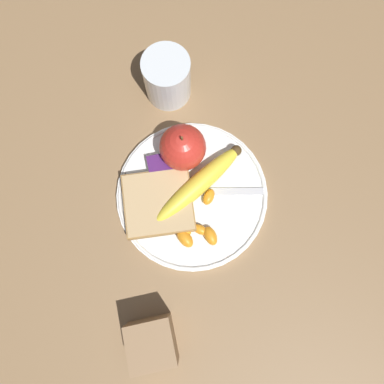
# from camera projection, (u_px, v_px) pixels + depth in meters

# --- Properties ---
(ground_plane) EXTENTS (3.00, 3.00, 0.00)m
(ground_plane) POSITION_uv_depth(u_px,v_px,m) (192.00, 196.00, 0.65)
(ground_plane) COLOR olive
(plate) EXTENTS (0.26, 0.26, 0.01)m
(plate) POSITION_uv_depth(u_px,v_px,m) (192.00, 195.00, 0.64)
(plate) COLOR white
(plate) RESTS_ON ground_plane
(juice_glass) EXTENTS (0.08, 0.08, 0.09)m
(juice_glass) POSITION_uv_depth(u_px,v_px,m) (166.00, 79.00, 0.65)
(juice_glass) COLOR silver
(juice_glass) RESTS_ON ground_plane
(apple) EXTENTS (0.08, 0.08, 0.09)m
(apple) POSITION_uv_depth(u_px,v_px,m) (182.00, 148.00, 0.61)
(apple) COLOR red
(apple) RESTS_ON plate
(banana) EXTENTS (0.18, 0.12, 0.03)m
(banana) POSITION_uv_depth(u_px,v_px,m) (199.00, 184.00, 0.62)
(banana) COLOR yellow
(banana) RESTS_ON plate
(bread_slice) EXTENTS (0.12, 0.12, 0.02)m
(bread_slice) POSITION_uv_depth(u_px,v_px,m) (159.00, 203.00, 0.62)
(bread_slice) COLOR olive
(bread_slice) RESTS_ON plate
(fork) EXTENTS (0.20, 0.06, 0.00)m
(fork) POSITION_uv_depth(u_px,v_px,m) (194.00, 192.00, 0.64)
(fork) COLOR silver
(fork) RESTS_ON plate
(jam_packet) EXTENTS (0.05, 0.04, 0.02)m
(jam_packet) POSITION_uv_depth(u_px,v_px,m) (162.00, 166.00, 0.64)
(jam_packet) COLOR white
(jam_packet) RESTS_ON plate
(orange_segment_0) EXTENTS (0.03, 0.04, 0.02)m
(orange_segment_0) POSITION_uv_depth(u_px,v_px,m) (210.00, 236.00, 0.61)
(orange_segment_0) COLOR orange
(orange_segment_0) RESTS_ON plate
(orange_segment_1) EXTENTS (0.03, 0.04, 0.02)m
(orange_segment_1) POSITION_uv_depth(u_px,v_px,m) (185.00, 238.00, 0.61)
(orange_segment_1) COLOR orange
(orange_segment_1) RESTS_ON plate
(orange_segment_2) EXTENTS (0.03, 0.03, 0.01)m
(orange_segment_2) POSITION_uv_depth(u_px,v_px,m) (179.00, 218.00, 0.62)
(orange_segment_2) COLOR orange
(orange_segment_2) RESTS_ON plate
(orange_segment_3) EXTENTS (0.03, 0.03, 0.02)m
(orange_segment_3) POSITION_uv_depth(u_px,v_px,m) (184.00, 228.00, 0.62)
(orange_segment_3) COLOR orange
(orange_segment_3) RESTS_ON plate
(orange_segment_4) EXTENTS (0.03, 0.03, 0.02)m
(orange_segment_4) POSITION_uv_depth(u_px,v_px,m) (209.00, 197.00, 0.63)
(orange_segment_4) COLOR orange
(orange_segment_4) RESTS_ON plate
(orange_segment_5) EXTENTS (0.03, 0.03, 0.01)m
(orange_segment_5) POSITION_uv_depth(u_px,v_px,m) (198.00, 230.00, 0.62)
(orange_segment_5) COLOR orange
(orange_segment_5) RESTS_ON plate
(condiment_caddy) EXTENTS (0.07, 0.07, 0.07)m
(condiment_caddy) POSITION_uv_depth(u_px,v_px,m) (152.00, 343.00, 0.57)
(condiment_caddy) COLOR #93704C
(condiment_caddy) RESTS_ON ground_plane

